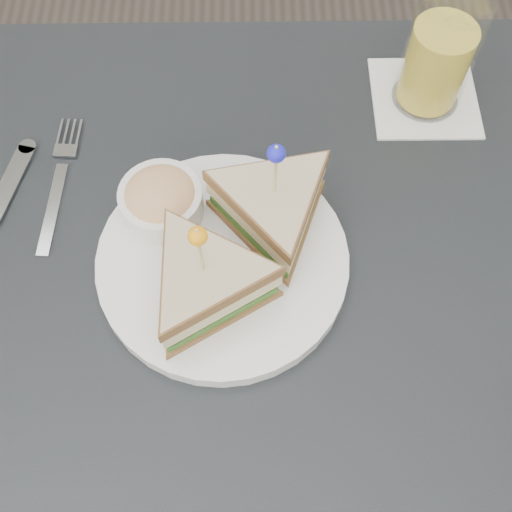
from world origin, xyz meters
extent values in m
plane|color=#3F3833|center=(0.00, 0.00, 0.00)|extent=(3.50, 3.50, 0.00)
cube|color=black|center=(0.00, 0.00, 0.73)|extent=(0.80, 0.80, 0.03)
cylinder|color=black|center=(-0.35, 0.35, 0.36)|extent=(0.04, 0.04, 0.72)
cylinder|color=black|center=(0.35, 0.35, 0.36)|extent=(0.04, 0.04, 0.72)
cylinder|color=white|center=(-0.03, 0.02, 0.76)|extent=(0.28, 0.28, 0.02)
cylinder|color=white|center=(-0.03, 0.02, 0.77)|extent=(0.28, 0.28, 0.01)
cylinder|color=#DDD07F|center=(-0.04, -0.02, 0.87)|extent=(0.00, 0.00, 0.09)
sphere|color=#FF9D10|center=(-0.04, -0.02, 0.90)|extent=(0.02, 0.02, 0.02)
cylinder|color=#DDD07F|center=(0.03, 0.06, 0.87)|extent=(0.00, 0.00, 0.09)
sphere|color=#1B1FCF|center=(0.03, 0.06, 0.90)|extent=(0.02, 0.02, 0.02)
cylinder|color=white|center=(-0.09, 0.08, 0.79)|extent=(0.09, 0.09, 0.04)
ellipsoid|color=#E0B772|center=(-0.09, 0.08, 0.80)|extent=(0.08, 0.08, 0.04)
cube|color=silver|center=(-0.22, 0.10, 0.75)|extent=(0.02, 0.13, 0.00)
cube|color=silver|center=(-0.22, 0.18, 0.75)|extent=(0.03, 0.02, 0.00)
cube|color=silver|center=(-0.28, 0.13, 0.75)|extent=(0.05, 0.12, 0.00)
cylinder|color=silver|center=(-0.27, 0.19, 0.75)|extent=(0.03, 0.03, 0.00)
cube|color=white|center=(0.23, 0.26, 0.75)|extent=(0.13, 0.13, 0.00)
cylinder|color=gold|center=(0.23, 0.26, 0.81)|extent=(0.08, 0.08, 0.11)
cylinder|color=white|center=(0.23, 0.26, 0.84)|extent=(0.08, 0.08, 0.17)
cube|color=white|center=(0.24, 0.27, 0.86)|extent=(0.03, 0.03, 0.02)
cube|color=white|center=(0.22, 0.25, 0.85)|extent=(0.03, 0.03, 0.02)
camera|label=1|loc=(0.01, -0.29, 1.39)|focal=45.00mm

